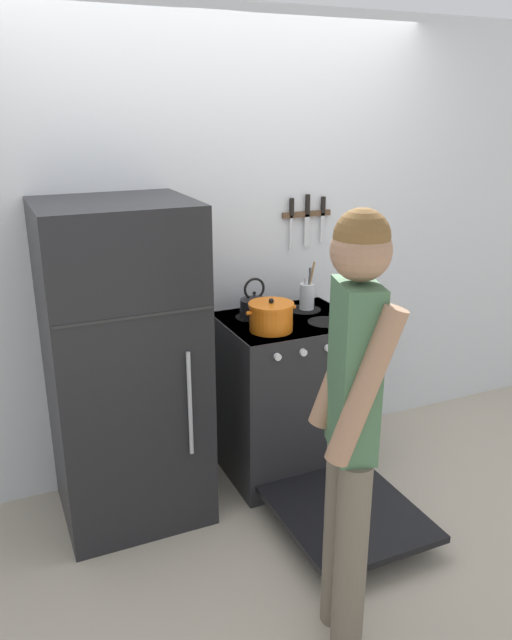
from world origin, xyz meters
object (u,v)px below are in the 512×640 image
Objects in this scene: refrigerator at (125,366)px; utensil_jar at (307,295)px; stove_range at (290,399)px; tea_kettle at (255,305)px; dutch_oven_pot at (271,317)px; person at (352,417)px.

refrigerator reaches higher than utensil_jar.
tea_kettle reaches higher than stove_range.
tea_kettle is (0.01, 0.24, -0.01)m from dutch_oven_pot.
utensil_jar is (0.18, 0.17, 0.55)m from stove_range.
stove_range is at bearing -0.53° from person.
person is (-0.20, -1.09, -0.01)m from dutch_oven_pot.
refrigerator is 0.99m from stove_range.
refrigerator is 7.30× the size of tea_kettle.
tea_kettle reaches higher than dutch_oven_pot.
tea_kettle is at bearing 86.93° from dutch_oven_pot.
refrigerator reaches higher than tea_kettle.
dutch_oven_pot is at bearing -93.07° from tea_kettle.
stove_range is 0.78× the size of person.
refrigerator is at bearing 178.98° from stove_range.
refrigerator is 0.81m from tea_kettle.
tea_kettle is at bearing 133.37° from stove_range.
refrigerator is at bearing -172.35° from utensil_jar.
refrigerator reaches higher than dutch_oven_pot.
stove_range is 4.76× the size of utensil_jar.
stove_range is at bearing -1.02° from refrigerator.
dutch_oven_pot is 1.25× the size of tea_kettle.
stove_range is 0.58m from tea_kettle.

